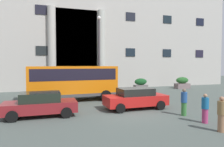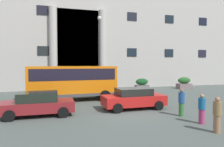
# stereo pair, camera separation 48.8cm
# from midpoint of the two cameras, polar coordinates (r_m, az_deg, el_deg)

# --- Properties ---
(ground_plane) EXTENTS (80.00, 64.00, 0.12)m
(ground_plane) POSITION_cam_midpoint_polar(r_m,az_deg,el_deg) (13.25, 5.49, -11.04)
(ground_plane) COLOR #48514C
(office_building_facade) EXTENTS (41.06, 9.71, 20.96)m
(office_building_facade) POSITION_cam_midpoint_polar(r_m,az_deg,el_deg) (30.73, -7.20, 16.51)
(office_building_facade) COLOR #ACA9A1
(office_building_facade) RESTS_ON ground_plane
(orange_minibus) EXTENTS (7.29, 2.83, 2.89)m
(orange_minibus) POSITION_cam_midpoint_polar(r_m,az_deg,el_deg) (17.60, -10.07, -1.83)
(orange_minibus) COLOR orange
(orange_minibus) RESTS_ON ground_plane
(bus_stop_sign) EXTENTS (0.44, 0.08, 2.76)m
(bus_stop_sign) POSITION_cam_midpoint_polar(r_m,az_deg,el_deg) (20.64, 1.33, -1.19)
(bus_stop_sign) COLOR #9B9C16
(bus_stop_sign) RESTS_ON ground_plane
(hedge_planter_entrance_right) EXTENTS (1.60, 0.72, 1.39)m
(hedge_planter_entrance_right) POSITION_cam_midpoint_polar(r_m,az_deg,el_deg) (24.54, 8.84, -3.05)
(hedge_planter_entrance_right) COLOR #635E5E
(hedge_planter_entrance_right) RESTS_ON ground_plane
(hedge_planter_west) EXTENTS (1.46, 0.86, 1.39)m
(hedge_planter_west) POSITION_cam_midpoint_polar(r_m,az_deg,el_deg) (22.37, -10.29, -3.59)
(hedge_planter_west) COLOR gray
(hedge_planter_west) RESTS_ON ground_plane
(hedge_planter_entrance_left) EXTENTS (1.70, 0.87, 1.34)m
(hedge_planter_entrance_left) POSITION_cam_midpoint_polar(r_m,az_deg,el_deg) (23.58, -1.65, -3.30)
(hedge_planter_entrance_left) COLOR slate
(hedge_planter_entrance_left) RESTS_ON ground_plane
(hedge_planter_far_west) EXTENTS (1.81, 0.92, 1.44)m
(hedge_planter_far_west) POSITION_cam_midpoint_polar(r_m,az_deg,el_deg) (27.49, 19.85, -2.52)
(hedge_planter_far_west) COLOR #715F60
(hedge_planter_far_west) RESTS_ON ground_plane
(parked_compact_extra) EXTENTS (4.15, 1.96, 1.41)m
(parked_compact_extra) POSITION_cam_midpoint_polar(r_m,az_deg,el_deg) (12.94, -18.82, -7.96)
(parked_compact_extra) COLOR maroon
(parked_compact_extra) RESTS_ON ground_plane
(parked_hatchback_near) EXTENTS (4.28, 2.02, 1.43)m
(parked_hatchback_near) POSITION_cam_midpoint_polar(r_m,az_deg,el_deg) (14.27, 6.96, -6.81)
(parked_hatchback_near) COLOR #B41A18
(parked_hatchback_near) RESTS_ON ground_plane
(scooter_by_planter) EXTENTS (2.08, 0.59, 0.89)m
(scooter_by_planter) POSITION_cam_midpoint_polar(r_m,az_deg,el_deg) (15.23, -19.50, -7.39)
(scooter_by_planter) COLOR black
(scooter_by_planter) RESTS_ON ground_plane
(pedestrian_woman_dark_dress) EXTENTS (0.36, 0.36, 1.53)m
(pedestrian_woman_dark_dress) POSITION_cam_midpoint_polar(r_m,az_deg,el_deg) (11.74, 24.75, -8.93)
(pedestrian_woman_dark_dress) COLOR #9F3361
(pedestrian_woman_dark_dress) RESTS_ON ground_plane
(pedestrian_woman_with_bag) EXTENTS (0.36, 0.36, 1.61)m
(pedestrian_woman_with_bag) POSITION_cam_midpoint_polar(r_m,az_deg,el_deg) (12.96, 19.74, -7.57)
(pedestrian_woman_with_bag) COLOR #336E33
(pedestrian_woman_with_bag) RESTS_ON ground_plane
(pedestrian_child_trailing) EXTENTS (0.36, 0.36, 1.61)m
(pedestrian_child_trailing) POSITION_cam_midpoint_polar(r_m,az_deg,el_deg) (10.53, 28.33, -10.06)
(pedestrian_child_trailing) COLOR #8E674A
(pedestrian_child_trailing) RESTS_ON ground_plane
(lamppost_plaza_centre) EXTENTS (0.40, 0.40, 8.01)m
(lamppost_plaza_centre) POSITION_cam_midpoint_polar(r_m,az_deg,el_deg) (21.40, -2.79, 6.80)
(lamppost_plaza_centre) COLOR #3C363D
(lamppost_plaza_centre) RESTS_ON ground_plane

